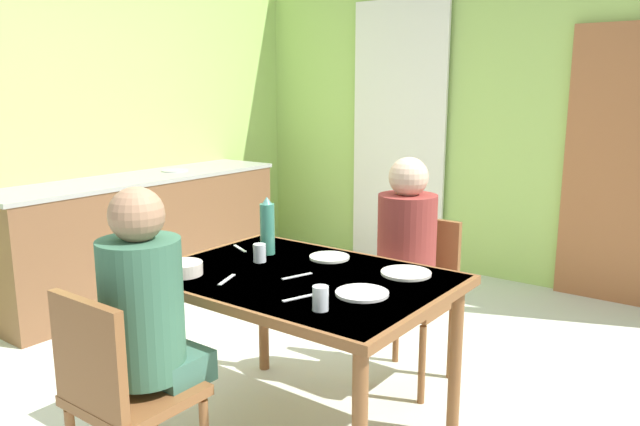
# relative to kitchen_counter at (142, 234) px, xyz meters

# --- Properties ---
(ground_plane) EXTENTS (6.88, 6.88, 0.00)m
(ground_plane) POSITION_rel_kitchen_counter_xyz_m (1.87, -0.66, -0.45)
(ground_plane) COLOR silver
(wall_back) EXTENTS (4.59, 0.10, 2.73)m
(wall_back) POSITION_rel_kitchen_counter_xyz_m (1.87, 1.99, 0.91)
(wall_back) COLOR #A7CD66
(wall_back) RESTS_ON ground_plane
(wall_left) EXTENTS (0.10, 3.97, 2.73)m
(wall_left) POSITION_rel_kitchen_counter_xyz_m (-0.33, 0.00, 0.91)
(wall_left) COLOR #ABD06A
(wall_left) RESTS_ON ground_plane
(door_wooden) EXTENTS (0.80, 0.05, 2.00)m
(door_wooden) POSITION_rel_kitchen_counter_xyz_m (2.97, 1.91, 0.55)
(door_wooden) COLOR #A05E37
(door_wooden) RESTS_ON ground_plane
(curtain_panel) EXTENTS (0.90, 0.03, 2.29)m
(curtain_panel) POSITION_rel_kitchen_counter_xyz_m (1.16, 1.89, 0.69)
(curtain_panel) COLOR white
(curtain_panel) RESTS_ON ground_plane
(kitchen_counter) EXTENTS (0.61, 2.35, 0.91)m
(kitchen_counter) POSITION_rel_kitchen_counter_xyz_m (0.00, 0.00, 0.00)
(kitchen_counter) COLOR brown
(kitchen_counter) RESTS_ON ground_plane
(dining_table) EXTENTS (1.28, 0.92, 0.76)m
(dining_table) POSITION_rel_kitchen_counter_xyz_m (2.22, -0.86, 0.23)
(dining_table) COLOR brown
(dining_table) RESTS_ON ground_plane
(chair_near_diner) EXTENTS (0.40, 0.40, 0.87)m
(chair_near_diner) POSITION_rel_kitchen_counter_xyz_m (2.04, -1.67, 0.05)
(chair_near_diner) COLOR brown
(chair_near_diner) RESTS_ON ground_plane
(chair_far_diner) EXTENTS (0.40, 0.40, 0.87)m
(chair_far_diner) POSITION_rel_kitchen_counter_xyz_m (2.37, -0.04, 0.05)
(chair_far_diner) COLOR brown
(chair_far_diner) RESTS_ON ground_plane
(person_near_diner) EXTENTS (0.30, 0.37, 0.77)m
(person_near_diner) POSITION_rel_kitchen_counter_xyz_m (2.04, -1.53, 0.33)
(person_near_diner) COLOR #3B6755
(person_near_diner) RESTS_ON ground_plane
(person_far_diner) EXTENTS (0.30, 0.37, 0.77)m
(person_far_diner) POSITION_rel_kitchen_counter_xyz_m (2.37, -0.18, 0.33)
(person_far_diner) COLOR brown
(person_far_diner) RESTS_ON ground_plane
(water_bottle_green_near) EXTENTS (0.07, 0.07, 0.28)m
(water_bottle_green_near) POSITION_rel_kitchen_counter_xyz_m (1.88, -0.68, 0.44)
(water_bottle_green_near) COLOR #3D8B72
(water_bottle_green_near) RESTS_ON dining_table
(serving_bowl_center) EXTENTS (0.17, 0.17, 0.05)m
(serving_bowl_center) POSITION_rel_kitchen_counter_xyz_m (1.81, -1.16, 0.33)
(serving_bowl_center) COLOR #F4E3CE
(serving_bowl_center) RESTS_ON dining_table
(dinner_plate_near_left) EXTENTS (0.22, 0.22, 0.01)m
(dinner_plate_near_left) POSITION_rel_kitchen_counter_xyz_m (2.59, -0.57, 0.31)
(dinner_plate_near_left) COLOR white
(dinner_plate_near_left) RESTS_ON dining_table
(dinner_plate_near_right) EXTENTS (0.19, 0.19, 0.01)m
(dinner_plate_near_right) POSITION_rel_kitchen_counter_xyz_m (2.17, -0.57, 0.31)
(dinner_plate_near_right) COLOR white
(dinner_plate_near_right) RESTS_ON dining_table
(dinner_plate_far_center) EXTENTS (0.21, 0.21, 0.01)m
(dinner_plate_far_center) POSITION_rel_kitchen_counter_xyz_m (2.58, -0.91, 0.31)
(dinner_plate_far_center) COLOR white
(dinner_plate_far_center) RESTS_ON dining_table
(drinking_glass_by_near_diner) EXTENTS (0.06, 0.06, 0.09)m
(drinking_glass_by_near_diner) POSITION_rel_kitchen_counter_xyz_m (2.55, -1.15, 0.35)
(drinking_glass_by_near_diner) COLOR silver
(drinking_glass_by_near_diner) RESTS_ON dining_table
(drinking_glass_by_far_diner) EXTENTS (0.06, 0.06, 0.09)m
(drinking_glass_by_far_diner) POSITION_rel_kitchen_counter_xyz_m (1.95, -0.81, 0.35)
(drinking_glass_by_far_diner) COLOR silver
(drinking_glass_by_far_diner) RESTS_ON dining_table
(cutlery_knife_near) EXTENTS (0.07, 0.15, 0.00)m
(cutlery_knife_near) POSITION_rel_kitchen_counter_xyz_m (2.02, -1.10, 0.31)
(cutlery_knife_near) COLOR silver
(cutlery_knife_near) RESTS_ON dining_table
(cutlery_fork_near) EXTENTS (0.07, 0.15, 0.00)m
(cutlery_fork_near) POSITION_rel_kitchen_counter_xyz_m (2.41, -1.09, 0.31)
(cutlery_fork_near) COLOR silver
(cutlery_fork_near) RESTS_ON dining_table
(cutlery_knife_far) EXTENTS (0.14, 0.08, 0.00)m
(cutlery_knife_far) POSITION_rel_kitchen_counter_xyz_m (1.71, -0.70, 0.31)
(cutlery_knife_far) COLOR silver
(cutlery_knife_far) RESTS_ON dining_table
(cutlery_fork_far) EXTENTS (0.06, 0.15, 0.00)m
(cutlery_fork_far) POSITION_rel_kitchen_counter_xyz_m (2.23, -0.88, 0.31)
(cutlery_fork_far) COLOR silver
(cutlery_fork_far) RESTS_ON dining_table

